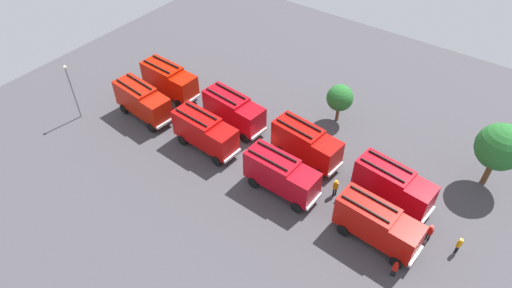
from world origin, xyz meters
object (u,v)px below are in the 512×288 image
firefighter_2 (459,245)px  firefighter_3 (335,187)px  firefighter_0 (395,269)px  traffic_cone_0 (417,196)px  fire_truck_7 (393,185)px  fire_truck_3 (377,223)px  fire_truck_1 (205,131)px  fire_truck_4 (169,80)px  firefighter_1 (430,232)px  fire_truck_5 (234,110)px  fire_truck_2 (281,174)px  tree_1 (500,147)px  fire_truck_0 (143,101)px  lamppost (72,88)px  fire_truck_6 (306,143)px  tree_0 (340,98)px

firefighter_2 → firefighter_3: firefighter_3 is taller
firefighter_0 → traffic_cone_0: 9.00m
fire_truck_7 → traffic_cone_0: fire_truck_7 is taller
fire_truck_3 → firefighter_3: 5.73m
fire_truck_3 → fire_truck_1: bearing=-177.4°
fire_truck_4 → firefighter_1: (32.06, -2.37, -1.12)m
fire_truck_3 → fire_truck_5: bearing=169.4°
fire_truck_5 → firefighter_0: size_ratio=4.27×
fire_truck_1 → fire_truck_7: 18.74m
fire_truck_2 → firefighter_1: size_ratio=3.98×
firefighter_3 → fire_truck_5: bearing=35.9°
firefighter_1 → tree_1: bearing=10.4°
fire_truck_0 → fire_truck_1: size_ratio=1.01×
traffic_cone_0 → lamppost: 36.62m
fire_truck_1 → traffic_cone_0: fire_truck_1 is taller
firefighter_0 → firefighter_1: 5.05m
firefighter_2 → fire_truck_7: bearing=-169.7°
fire_truck_5 → firefighter_3: (13.69, -2.39, -1.11)m
fire_truck_4 → fire_truck_0: bearing=-81.2°
fire_truck_6 → tree_0: tree_0 is taller
fire_truck_4 → tree_0: (18.18, 7.36, 0.85)m
fire_truck_2 → fire_truck_6: bearing=95.9°
traffic_cone_0 → firefighter_2: bearing=-37.4°
fire_truck_7 → tree_0: 12.20m
fire_truck_2 → fire_truck_7: 9.95m
firefighter_2 → traffic_cone_0: (-4.81, 3.68, -0.65)m
tree_0 → tree_1: size_ratio=0.67×
lamppost → fire_truck_4: bearing=59.5°
fire_truck_7 → firefighter_3: bearing=-146.3°
fire_truck_6 → tree_1: 17.27m
fire_truck_2 → fire_truck_4: same height
fire_truck_3 → firefighter_0: fire_truck_3 is taller
fire_truck_3 → firefighter_0: bearing=-36.2°
fire_truck_4 → fire_truck_1: bearing=-23.4°
lamppost → fire_truck_3: bearing=6.7°
fire_truck_0 → firefighter_3: size_ratio=4.02×
tree_1 → traffic_cone_0: size_ratio=11.59×
fire_truck_2 → traffic_cone_0: size_ratio=12.57×
fire_truck_7 → firefighter_2: size_ratio=4.40×
fire_truck_0 → fire_truck_4: (-0.52, 4.67, 0.00)m
traffic_cone_0 → firefighter_1: bearing=-57.7°
firefighter_3 → tree_1: 14.94m
firefighter_1 → tree_0: size_ratio=0.41×
firefighter_0 → tree_1: 15.31m
firefighter_3 → traffic_cone_0: bearing=-101.3°
fire_truck_2 → fire_truck_4: bearing=166.9°
fire_truck_6 → firefighter_1: bearing=-4.0°
tree_0 → fire_truck_3: bearing=-50.6°
traffic_cone_0 → lamppost: lamppost is taller
fire_truck_4 → tree_1: tree_1 is taller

